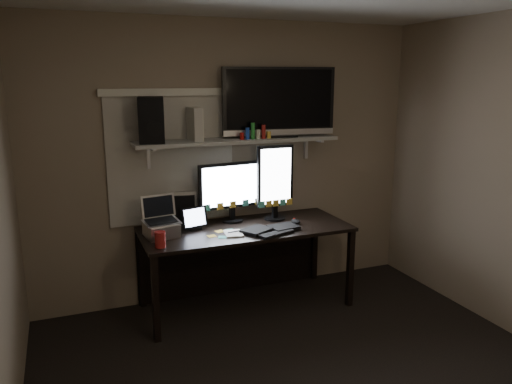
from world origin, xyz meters
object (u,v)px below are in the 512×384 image
monitor_portrait (275,182)px  cup (160,239)px  keyboard (270,229)px  laptop (161,218)px  monitor_landscape (232,191)px  desk (241,243)px  mouse (296,221)px  tablet (194,218)px  tv (279,102)px  game_console (195,124)px  speaker (151,120)px

monitor_portrait → cup: bearing=-162.9°
keyboard → laptop: (-0.89, 0.17, 0.15)m
monitor_landscape → desk: bearing=-73.3°
mouse → tablet: size_ratio=0.48×
monitor_portrait → tv: tv is taller
monitor_portrait → mouse: (0.12, -0.20, -0.33)m
cup → game_console: (0.41, 0.45, 0.83)m
monitor_portrait → cup: monitor_portrait is taller
keyboard → mouse: size_ratio=4.51×
desk → tablet: 0.51m
keyboard → mouse: bearing=1.7°
desk → laptop: 0.81m
cup → tablet: bearing=43.3°
keyboard → laptop: size_ratio=1.55×
monitor_landscape → game_console: size_ratio=2.30×
tv → cup: bearing=-152.6°
monitor_landscape → tv: tv is taller
keyboard → tv: 1.12m
mouse → tv: 1.07m
monitor_portrait → keyboard: bearing=-121.7°
laptop → cup: size_ratio=2.63×
tv → game_console: bearing=-174.2°
speaker → tablet: bearing=-7.1°
monitor_portrait → keyboard: size_ratio=1.40×
game_console → speaker: size_ratio=0.74×
tablet → laptop: 0.32m
monitor_portrait → game_console: game_console is taller
desk → monitor_portrait: monitor_portrait is taller
monitor_portrait → laptop: 1.09m
laptop → tablet: bearing=6.9°
monitor_portrait → tv: size_ratio=0.68×
mouse → monitor_portrait: bearing=114.4°
cup → speaker: (0.05, 0.43, 0.87)m
monitor_landscape → keyboard: size_ratio=1.27×
cup → game_console: 1.03m
game_console → monitor_landscape: bearing=-1.4°
monitor_portrait → game_console: 0.89m
tablet → tv: bearing=-7.6°
monitor_landscape → game_console: game_console is taller
monitor_portrait → tv: bearing=40.8°
tablet → game_console: (0.06, 0.12, 0.79)m
desk → speaker: (-0.74, 0.07, 1.11)m
tv → laptop: bearing=-163.3°
monitor_landscape → tv: (0.44, -0.03, 0.78)m
desk → monitor_landscape: 0.47m
mouse → speaker: bearing=162.9°
tv → game_console: size_ratio=3.71×
laptop → mouse: bearing=-12.7°
desk → laptop: (-0.73, -0.12, 0.34)m
keyboard → cup: (-0.95, -0.08, 0.05)m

